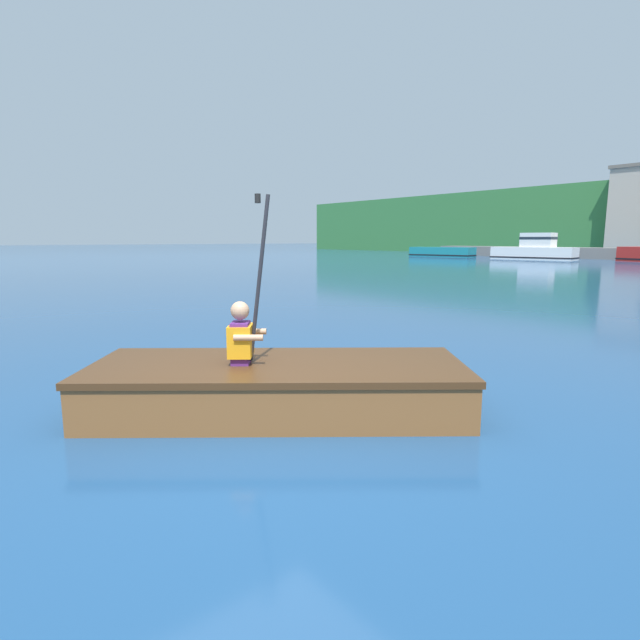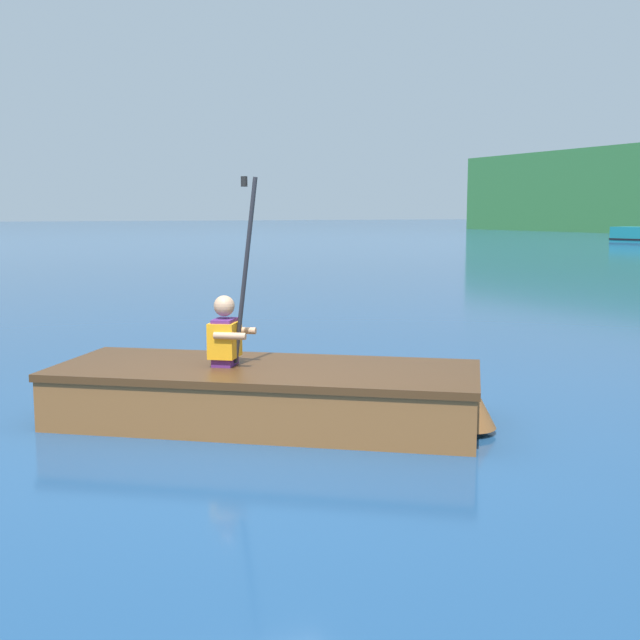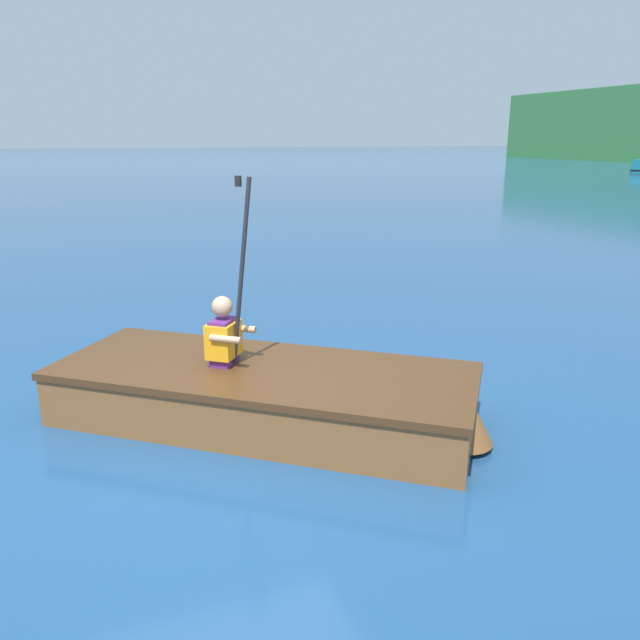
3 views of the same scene
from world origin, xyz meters
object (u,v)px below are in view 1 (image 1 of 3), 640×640
at_px(moored_boat_dock_east_inner, 442,252).
at_px(person_paddler, 242,334).
at_px(moored_boat_dock_west_end, 535,250).
at_px(rowboat_foreground, 284,384).

height_order(moored_boat_dock_east_inner, person_paddler, person_paddler).
height_order(moored_boat_dock_west_end, rowboat_foreground, moored_boat_dock_west_end).
distance_m(moored_boat_dock_west_end, person_paddler, 39.46).
relative_size(moored_boat_dock_east_inner, rowboat_foreground, 1.76).
xyz_separation_m(moored_boat_dock_west_end, person_paddler, (16.18, -35.99, -0.02)).
bearing_deg(rowboat_foreground, moored_boat_dock_east_inner, 125.38).
bearing_deg(moored_boat_dock_east_inner, moored_boat_dock_west_end, 1.58).
xyz_separation_m(moored_boat_dock_west_end, moored_boat_dock_east_inner, (-8.76, -0.24, -0.35)).
distance_m(moored_boat_dock_east_inner, person_paddler, 43.59).
bearing_deg(moored_boat_dock_west_end, rowboat_foreground, -65.30).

